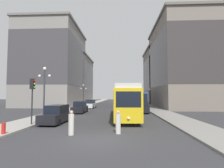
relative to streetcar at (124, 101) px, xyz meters
name	(u,v)px	position (x,y,z in m)	size (l,w,h in m)	color
ground_plane	(96,141)	(-1.95, -11.08, -2.10)	(200.00, 200.00, 0.00)	#303033
sidewalk_left	(88,104)	(-9.89, 28.92, -2.03)	(3.42, 120.00, 0.15)	gray
sidewalk_right	(144,105)	(5.99, 28.92, -2.03)	(3.42, 120.00, 0.15)	gray
streetcar	(124,101)	(0.00, 0.00, 0.00)	(3.08, 13.43, 3.89)	black
transit_bus	(138,99)	(3.27, 17.75, -0.15)	(3.01, 11.83, 3.45)	black
parked_car_left_near	(80,107)	(-6.89, 5.67, -1.26)	(1.92, 4.74, 1.82)	black
parked_car_left_mid	(90,104)	(-6.89, 15.37, -1.26)	(1.99, 5.01, 1.82)	black
parked_car_right_far	(142,107)	(2.98, 6.31, -1.26)	(2.07, 4.78, 1.82)	black
parked_car_left_far	(57,115)	(-6.88, -4.48, -1.26)	(2.05, 4.93, 1.82)	black
pedestrian_crossing_near	(118,123)	(-0.63, -9.07, -1.32)	(0.38, 0.38, 1.68)	beige
pedestrian_crossing_far	(71,124)	(-3.95, -9.65, -1.30)	(0.39, 0.39, 1.73)	beige
traffic_light_near_left	(33,89)	(-8.57, -6.21, 1.27)	(0.47, 0.36, 4.17)	#232328
lamp_post_left_near	(44,85)	(-8.79, -3.22, 1.80)	(1.41, 0.36, 5.74)	#333338
lamp_post_left_far	(83,92)	(-8.79, 17.13, 1.36)	(1.41, 0.36, 4.99)	#333338
fire_hydrant	(4,128)	(-8.53, -10.18, -1.58)	(0.26, 0.26, 0.75)	red
building_left_corner	(54,66)	(-18.16, 23.48, 8.46)	(13.72, 18.94, 20.54)	gray
building_left_midblock	(71,79)	(-17.83, 38.78, 6.12)	(13.05, 19.51, 16.03)	gray
building_right_corner	(186,64)	(14.41, 18.61, 7.73)	(14.02, 20.32, 19.13)	slate
building_right_midblock	(170,76)	(15.13, 34.58, 6.60)	(15.47, 15.73, 16.96)	slate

